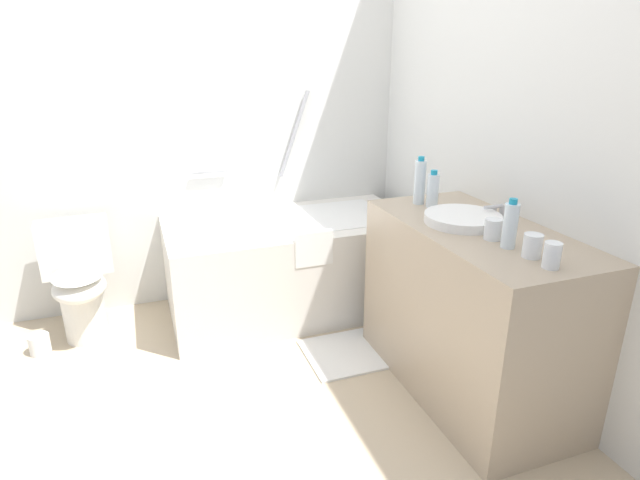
% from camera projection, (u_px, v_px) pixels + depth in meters
% --- Properties ---
extents(ground_plane, '(3.81, 3.81, 0.00)m').
position_uv_depth(ground_plane, '(236.00, 416.00, 2.40)').
color(ground_plane, '#C1AD8E').
extents(wall_back_tiled, '(3.21, 0.10, 2.52)m').
position_uv_depth(wall_back_tiled, '(179.00, 106.00, 3.19)').
color(wall_back_tiled, silver).
rests_on(wall_back_tiled, ground_plane).
extents(wall_right_mirror, '(0.10, 3.06, 2.52)m').
position_uv_depth(wall_right_mirror, '(529.00, 124.00, 2.43)').
color(wall_right_mirror, silver).
rests_on(wall_right_mirror, ground_plane).
extents(bathtub, '(1.50, 0.78, 1.34)m').
position_uv_depth(bathtub, '(291.00, 262.00, 3.31)').
color(bathtub, silver).
rests_on(bathtub, ground_plane).
extents(toilet, '(0.39, 0.50, 0.68)m').
position_uv_depth(toilet, '(79.00, 279.00, 2.99)').
color(toilet, white).
rests_on(toilet, ground_plane).
extents(vanity_counter, '(0.57, 1.16, 0.84)m').
position_uv_depth(vanity_counter, '(470.00, 311.00, 2.48)').
color(vanity_counter, tan).
rests_on(vanity_counter, ground_plane).
extents(sink_basin, '(0.35, 0.35, 0.04)m').
position_uv_depth(sink_basin, '(463.00, 219.00, 2.39)').
color(sink_basin, white).
rests_on(sink_basin, vanity_counter).
extents(sink_faucet, '(0.12, 0.15, 0.07)m').
position_uv_depth(sink_faucet, '(500.00, 212.00, 2.46)').
color(sink_faucet, silver).
rests_on(sink_faucet, vanity_counter).
extents(water_bottle_0, '(0.06, 0.06, 0.19)m').
position_uv_depth(water_bottle_0, '(433.00, 190.00, 2.61)').
color(water_bottle_0, silver).
rests_on(water_bottle_0, vanity_counter).
extents(water_bottle_1, '(0.06, 0.06, 0.20)m').
position_uv_depth(water_bottle_1, '(510.00, 225.00, 2.07)').
color(water_bottle_1, silver).
rests_on(water_bottle_1, vanity_counter).
extents(water_bottle_2, '(0.06, 0.06, 0.24)m').
position_uv_depth(water_bottle_2, '(420.00, 182.00, 2.66)').
color(water_bottle_2, silver).
rests_on(water_bottle_2, vanity_counter).
extents(drinking_glass_0, '(0.07, 0.07, 0.09)m').
position_uv_depth(drinking_glass_0, '(532.00, 246.00, 1.99)').
color(drinking_glass_0, white).
rests_on(drinking_glass_0, vanity_counter).
extents(drinking_glass_1, '(0.06, 0.06, 0.10)m').
position_uv_depth(drinking_glass_1, '(552.00, 255.00, 1.89)').
color(drinking_glass_1, white).
rests_on(drinking_glass_1, vanity_counter).
extents(drinking_glass_2, '(0.07, 0.07, 0.09)m').
position_uv_depth(drinking_glass_2, '(493.00, 229.00, 2.18)').
color(drinking_glass_2, white).
rests_on(drinking_glass_2, vanity_counter).
extents(bath_mat, '(0.53, 0.42, 0.01)m').
position_uv_depth(bath_mat, '(353.00, 352.00, 2.90)').
color(bath_mat, white).
rests_on(bath_mat, ground_plane).
extents(toilet_paper_roll, '(0.11, 0.11, 0.11)m').
position_uv_depth(toilet_paper_roll, '(40.00, 344.00, 2.88)').
color(toilet_paper_roll, white).
rests_on(toilet_paper_roll, ground_plane).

